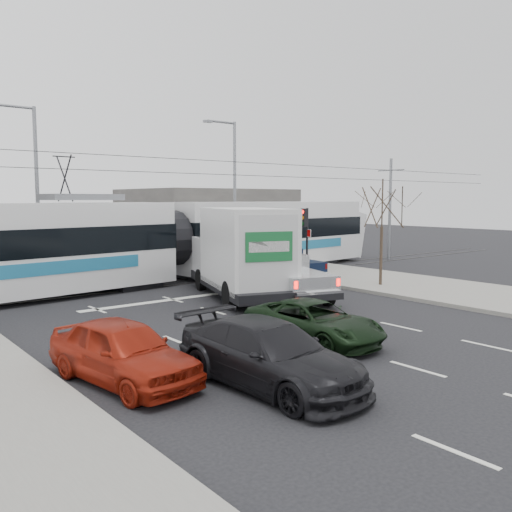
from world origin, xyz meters
TOP-DOWN VIEW (x-y plane):
  - ground at (0.00, 0.00)m, footprint 120.00×120.00m
  - sidewalk_right at (9.00, 0.00)m, footprint 6.00×60.00m
  - rails at (0.00, 10.00)m, footprint 60.00×1.60m
  - building_right at (12.00, 24.00)m, footprint 12.00×10.00m
  - bare_tree at (7.60, 2.50)m, footprint 2.40×2.40m
  - traffic_signal at (6.47, 6.50)m, footprint 0.44×0.44m
  - street_lamp_near at (7.31, 14.00)m, footprint 2.38×0.25m
  - street_lamp_far at (-4.19, 16.00)m, footprint 2.38×0.25m
  - catenary at (0.00, 10.00)m, footprint 60.00×0.20m
  - tram at (0.60, 10.46)m, footprint 29.66×6.03m
  - silver_pickup at (2.18, 3.43)m, footprint 3.64×6.26m
  - box_truck at (0.78, 4.46)m, footprint 5.01×8.09m
  - navy_pickup at (5.53, 6.99)m, footprint 2.20×4.74m
  - green_car at (-1.94, -2.60)m, footprint 2.26×4.54m
  - red_car at (-7.82, -2.35)m, footprint 2.37×4.55m
  - dark_car at (-5.36, -4.63)m, footprint 2.34×5.16m

SIDE VIEW (x-z plane):
  - ground at x=0.00m, z-range 0.00..0.00m
  - rails at x=0.00m, z-range 0.00..0.03m
  - sidewalk_right at x=9.00m, z-range 0.00..0.15m
  - green_car at x=-1.94m, z-range 0.00..1.23m
  - dark_car at x=-5.36m, z-range 0.00..1.46m
  - red_car at x=-7.82m, z-range 0.00..1.48m
  - navy_pickup at x=5.53m, z-range -0.01..1.92m
  - silver_pickup at x=2.18m, z-range -0.01..2.15m
  - box_truck at x=0.78m, z-range -0.02..3.81m
  - tram at x=0.60m, z-range -0.87..5.15m
  - building_right at x=12.00m, z-range 0.00..5.00m
  - traffic_signal at x=6.47m, z-range 0.94..4.54m
  - bare_tree at x=7.60m, z-range 1.29..6.29m
  - catenary at x=0.00m, z-range 0.38..7.38m
  - street_lamp_near at x=7.31m, z-range 0.61..9.61m
  - street_lamp_far at x=-4.19m, z-range 0.61..9.61m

